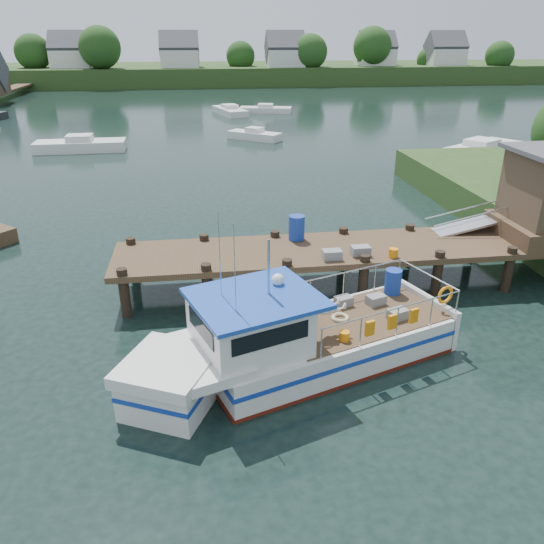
{
  "coord_description": "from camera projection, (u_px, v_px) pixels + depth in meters",
  "views": [
    {
      "loc": [
        -3.06,
        -16.17,
        8.0
      ],
      "look_at": [
        -1.0,
        -1.5,
        1.3
      ],
      "focal_mm": 35.0,
      "sensor_mm": 36.0,
      "label": 1
    }
  ],
  "objects": [
    {
      "name": "ground_plane",
      "position": [
        295.0,
        287.0,
        18.27
      ],
      "size": [
        160.0,
        160.0,
        0.0
      ],
      "primitive_type": "plane",
      "color": "black"
    },
    {
      "name": "far_shore",
      "position": [
        211.0,
        70.0,
        91.73
      ],
      "size": [
        140.0,
        42.55,
        9.22
      ],
      "color": "#2B451C",
      "rests_on": "ground"
    },
    {
      "name": "dock",
      "position": [
        482.0,
        217.0,
        18.18
      ],
      "size": [
        16.6,
        3.0,
        4.78
      ],
      "color": "#4A3623",
      "rests_on": "ground"
    },
    {
      "name": "lobster_boat",
      "position": [
        291.0,
        343.0,
        13.46
      ],
      "size": [
        9.03,
        5.11,
        4.44
      ],
      "rotation": [
        0.0,
        0.0,
        0.34
      ],
      "color": "silver",
      "rests_on": "ground"
    },
    {
      "name": "moored_far",
      "position": [
        266.0,
        109.0,
        57.88
      ],
      "size": [
        5.88,
        3.13,
        0.95
      ],
      "rotation": [
        0.0,
        0.0,
        0.03
      ],
      "color": "silver",
      "rests_on": "ground"
    },
    {
      "name": "moored_a",
      "position": [
        80.0,
        145.0,
        39.06
      ],
      "size": [
        6.5,
        2.34,
        1.19
      ],
      "rotation": [
        0.0,
        0.0,
        -0.33
      ],
      "color": "silver",
      "rests_on": "ground"
    },
    {
      "name": "moored_b",
      "position": [
        255.0,
        135.0,
        43.28
      ],
      "size": [
        4.46,
        3.94,
        0.99
      ],
      "rotation": [
        0.0,
        0.0,
        -0.05
      ],
      "color": "silver",
      "rests_on": "ground"
    },
    {
      "name": "moored_c",
      "position": [
        481.0,
        150.0,
        37.54
      ],
      "size": [
        7.65,
        6.23,
        1.18
      ],
      "rotation": [
        0.0,
        0.0,
        0.41
      ],
      "color": "silver",
      "rests_on": "ground"
    },
    {
      "name": "moored_d",
      "position": [
        230.0,
        111.0,
        56.77
      ],
      "size": [
        3.62,
        6.39,
        1.03
      ],
      "rotation": [
        0.0,
        0.0,
        -0.25
      ],
      "color": "silver",
      "rests_on": "ground"
    }
  ]
}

